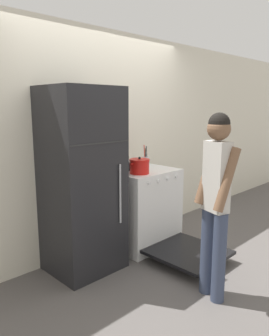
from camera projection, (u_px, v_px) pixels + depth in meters
ground_plane at (107, 243)px, 4.10m from camera, size 14.00×14.00×0.00m
wall_back at (104, 141)px, 3.88m from camera, size 10.00×0.06×2.55m
refrigerator at (82, 181)px, 3.32m from camera, size 0.71×0.65×1.88m
stove_range at (144, 208)px, 3.97m from camera, size 0.79×1.40×0.94m
dutch_oven_pot at (139, 166)px, 3.68m from camera, size 0.27×0.23×0.19m
tea_kettle at (125, 165)px, 3.87m from camera, size 0.21×0.17×0.22m
utensil_jar at (146, 161)px, 4.13m from camera, size 0.09×0.09×0.27m
person at (216, 196)px, 2.79m from camera, size 0.33×0.38×1.64m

